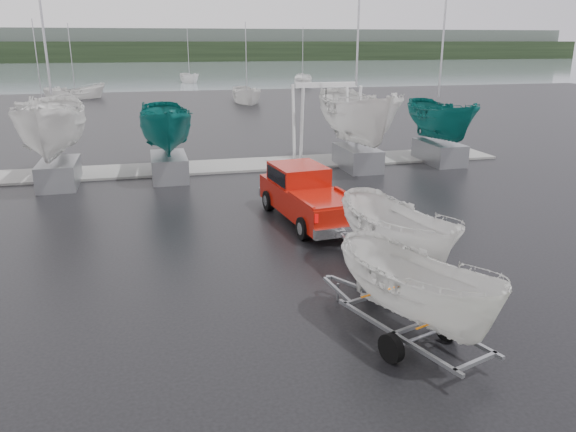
{
  "coord_description": "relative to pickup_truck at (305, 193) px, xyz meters",
  "views": [
    {
      "loc": [
        -3.42,
        -14.99,
        6.15
      ],
      "look_at": [
        0.46,
        0.35,
        1.2
      ],
      "focal_mm": 35.0,
      "sensor_mm": 36.0,
      "label": 1
    }
  ],
  "objects": [
    {
      "name": "keelboat_3",
      "position": [
        9.5,
        7.66,
        2.51
      ],
      "size": [
        2.2,
        3.2,
        10.37
      ],
      "color": "gray",
      "rests_on": "ground"
    },
    {
      "name": "trailer_parked",
      "position": [
        -0.24,
        -9.13,
        1.64
      ],
      "size": [
        2.25,
        3.79,
        4.79
      ],
      "rotation": [
        0.0,
        0.0,
        0.32
      ],
      "color": "gray",
      "rests_on": "ground"
    },
    {
      "name": "moored_boat_5",
      "position": [
        1.72,
        71.35,
        -0.95
      ],
      "size": [
        2.71,
        2.77,
        11.13
      ],
      "rotation": [
        0.0,
        0.0,
        0.16
      ],
      "color": "silver",
      "rests_on": "ground"
    },
    {
      "name": "moored_boat_3",
      "position": [
        16.47,
        59.24,
        -0.96
      ],
      "size": [
        3.2,
        3.25,
        11.4
      ],
      "rotation": [
        0.0,
        0.0,
        2.85
      ],
      "color": "silver",
      "rests_on": "ground"
    },
    {
      "name": "dock",
      "position": [
        -1.93,
        9.36,
        -0.91
      ],
      "size": [
        30.0,
        3.0,
        0.12
      ],
      "primitive_type": "cube",
      "color": "gray",
      "rests_on": "ground"
    },
    {
      "name": "moored_boat_0",
      "position": [
        -14.2,
        36.23,
        -0.95
      ],
      "size": [
        3.02,
        3.02,
        10.8
      ],
      "rotation": [
        0.0,
        0.0,
        2.38
      ],
      "color": "silver",
      "rests_on": "ground"
    },
    {
      "name": "ground_plane",
      "position": [
        -1.93,
        -3.64,
        -0.96
      ],
      "size": [
        120.0,
        120.0,
        0.0
      ],
      "primitive_type": "plane",
      "color": "black",
      "rests_on": "ground"
    },
    {
      "name": "pickup_truck",
      "position": [
        0.0,
        0.0,
        0.0
      ],
      "size": [
        2.51,
        5.71,
        1.84
      ],
      "rotation": [
        0.0,
        0.0,
        0.11
      ],
      "color": "#9C1108",
      "rests_on": "ground"
    },
    {
      "name": "moored_boat_2",
      "position": [
        5.05,
        39.87,
        -0.96
      ],
      "size": [
        2.67,
        2.74,
        11.52
      ],
      "rotation": [
        0.0,
        0.0,
        6.28
      ],
      "color": "silver",
      "rests_on": "ground"
    },
    {
      "name": "moored_boat_1",
      "position": [
        -12.67,
        48.48,
        -0.96
      ],
      "size": [
        3.19,
        3.15,
        11.31
      ],
      "rotation": [
        0.0,
        0.0,
        1.88
      ],
      "color": "silver",
      "rests_on": "ground"
    },
    {
      "name": "keelboat_0",
      "position": [
        -9.23,
        7.36,
        3.42
      ],
      "size": [
        2.75,
        3.2,
        10.93
      ],
      "color": "gray",
      "rests_on": "ground"
    },
    {
      "name": "lake",
      "position": [
        -1.93,
        96.36,
        -0.97
      ],
      "size": [
        300.0,
        300.0,
        0.0
      ],
      "primitive_type": "plane",
      "color": "gray",
      "rests_on": "ground"
    },
    {
      "name": "keelboat_1",
      "position": [
        -4.44,
        7.56,
        2.76
      ],
      "size": [
        2.35,
        3.2,
        7.35
      ],
      "color": "gray",
      "rests_on": "ground"
    },
    {
      "name": "trailer_hitched",
      "position": [
        0.69,
        -6.21,
        1.87
      ],
      "size": [
        1.97,
        3.71,
        5.23
      ],
      "rotation": [
        0.0,
        0.0,
        0.11
      ],
      "color": "gray",
      "rests_on": "ground"
    },
    {
      "name": "far_hill",
      "position": [
        -1.93,
        174.36,
        4.04
      ],
      "size": [
        300.0,
        6.0,
        10.0
      ],
      "primitive_type": "cube",
      "color": "#4C5651",
      "rests_on": "ground"
    },
    {
      "name": "treeline",
      "position": [
        -1.93,
        166.36,
        2.04
      ],
      "size": [
        300.0,
        8.0,
        6.0
      ],
      "primitive_type": "cube",
      "color": "black",
      "rests_on": "ground"
    },
    {
      "name": "keelboat_2",
      "position": [
        4.81,
        7.36,
        3.59
      ],
      "size": [
        2.86,
        3.2,
        11.04
      ],
      "color": "gray",
      "rests_on": "ground"
    },
    {
      "name": "boat_hoist",
      "position": [
        3.75,
        9.36,
        1.71
      ],
      "size": [
        3.3,
        2.18,
        4.12
      ],
      "color": "silver",
      "rests_on": "ground"
    }
  ]
}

